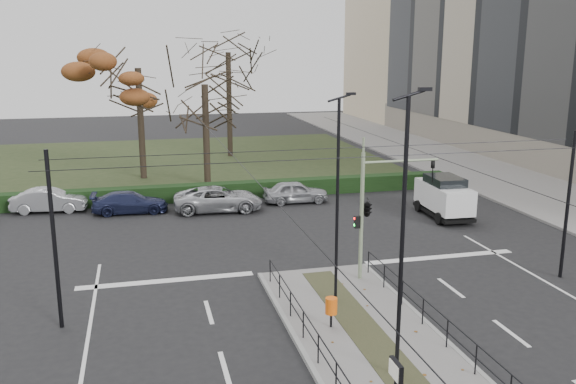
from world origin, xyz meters
name	(u,v)px	position (x,y,z in m)	size (l,w,h in m)	color
ground	(354,322)	(0.00, 0.00, 0.00)	(140.00, 140.00, 0.00)	black
median_island	(382,355)	(0.00, -2.50, 0.07)	(4.40, 15.00, 0.14)	slate
sidewalk_east	(481,172)	(18.00, 22.00, 0.07)	(8.00, 90.00, 0.14)	slate
park	(150,163)	(-6.00, 32.00, 0.05)	(38.00, 26.00, 0.10)	#232D16
hedge	(155,195)	(-6.00, 18.60, 0.50)	(38.00, 1.00, 1.00)	black
median_railing	(385,329)	(0.00, -2.60, 0.98)	(4.14, 13.24, 0.92)	black
catenary	(341,213)	(0.00, 1.62, 3.42)	(20.00, 34.00, 6.00)	black
traffic_light	(369,206)	(1.80, 3.49, 3.09)	(3.45, 1.98, 5.07)	gray
litter_bin	(331,306)	(-0.96, -0.41, 0.86)	(0.39, 0.39, 1.01)	black
info_panel	(395,381)	(-1.51, -6.73, 1.85)	(0.12, 0.57, 2.18)	black
streetlamp_median_near	(403,237)	(-0.11, -3.80, 4.19)	(0.67, 0.14, 7.97)	black
streetlamp_median_far	(338,199)	(-0.14, 1.56, 3.95)	(0.63, 0.13, 7.49)	black
parked_car_second	(49,200)	(-11.91, 17.86, 0.68)	(1.43, 4.10, 1.35)	#9D9FA4
parked_car_third	(130,202)	(-7.46, 16.51, 0.61)	(1.71, 4.20, 1.22)	#1C2243
parked_car_fourth	(219,199)	(-2.53, 15.75, 0.70)	(2.33, 5.06, 1.40)	#9D9FA4
white_van	(444,196)	(9.33, 11.47, 1.20)	(2.10, 4.29, 2.29)	silver
rust_tree	(138,68)	(-6.58, 25.77, 7.78)	(7.63, 7.63, 10.12)	black
bare_tree_center	(228,60)	(0.81, 33.51, 8.18)	(7.16, 7.16, 11.59)	black
bare_tree_near	(205,92)	(-2.39, 22.57, 6.30)	(5.32, 5.32, 8.91)	black
parked_car_fifth	(296,192)	(2.25, 16.58, 0.67)	(1.57, 3.91, 1.33)	#9D9FA4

